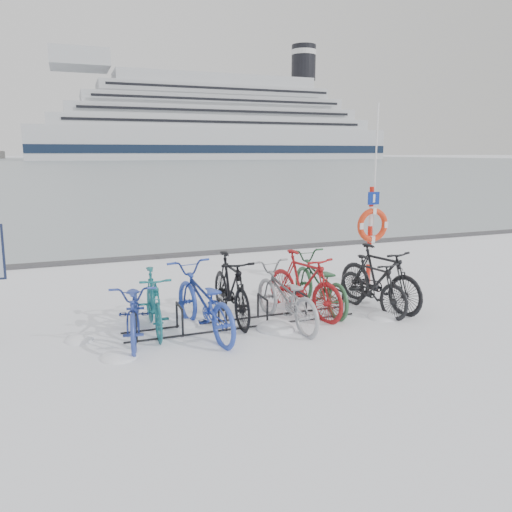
{
  "coord_description": "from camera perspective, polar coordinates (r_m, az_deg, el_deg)",
  "views": [
    {
      "loc": [
        -2.62,
        -7.63,
        2.86
      ],
      "look_at": [
        0.46,
        0.6,
        1.03
      ],
      "focal_mm": 35.0,
      "sensor_mm": 36.0,
      "label": 1
    }
  ],
  "objects": [
    {
      "name": "cruise_ferry",
      "position": [
        209.23,
        -4.83,
        14.44
      ],
      "size": [
        142.78,
        26.92,
        46.91
      ],
      "color": "silver",
      "rests_on": "ground"
    },
    {
      "name": "lifebuoy_station",
      "position": [
        11.17,
        13.13,
        3.44
      ],
      "size": [
        0.75,
        0.22,
        3.88
      ],
      "color": "red",
      "rests_on": "ground"
    },
    {
      "name": "bike_6",
      "position": [
        9.33,
        7.23,
        -2.79
      ],
      "size": [
        0.72,
        2.04,
        1.07
      ],
      "primitive_type": "imported",
      "rotation": [
        0.0,
        0.0,
        3.15
      ],
      "color": "#2B5B38",
      "rests_on": "ground"
    },
    {
      "name": "snow_drifts",
      "position": [
        8.37,
        -1.0,
        -8.24
      ],
      "size": [
        5.53,
        2.02,
        0.23
      ],
      "color": "white",
      "rests_on": "ground"
    },
    {
      "name": "bike_1",
      "position": [
        8.28,
        -11.64,
        -4.93
      ],
      "size": [
        0.54,
        1.74,
        1.04
      ],
      "primitive_type": "imported",
      "rotation": [
        0.0,
        0.0,
        -0.03
      ],
      "color": "#19646B",
      "rests_on": "ground"
    },
    {
      "name": "ice_sheet",
      "position": [
        162.67,
        -19.97,
        10.07
      ],
      "size": [
        400.0,
        298.0,
        0.02
      ],
      "primitive_type": "cube",
      "color": "#9CA8B1",
      "rests_on": "ground"
    },
    {
      "name": "bike_7",
      "position": [
        9.35,
        13.16,
        -3.06
      ],
      "size": [
        0.81,
        1.79,
        1.04
      ],
      "primitive_type": "imported",
      "rotation": [
        0.0,
        0.0,
        0.19
      ],
      "color": "black",
      "rests_on": "ground"
    },
    {
      "name": "bike_5",
      "position": [
        8.96,
        5.5,
        -3.01
      ],
      "size": [
        1.07,
        2.02,
        1.17
      ],
      "primitive_type": "imported",
      "rotation": [
        0.0,
        0.0,
        0.28
      ],
      "color": "maroon",
      "rests_on": "ground"
    },
    {
      "name": "bike_8",
      "position": [
        9.62,
        13.94,
        -2.17
      ],
      "size": [
        1.02,
        2.08,
        1.2
      ],
      "primitive_type": "imported",
      "rotation": [
        0.0,
        0.0,
        0.24
      ],
      "color": "black",
      "rests_on": "ground"
    },
    {
      "name": "bike_rack",
      "position": [
        8.5,
        -1.52,
        -6.63
      ],
      "size": [
        4.0,
        0.48,
        0.46
      ],
      "color": "black",
      "rests_on": "ground"
    },
    {
      "name": "bike_2",
      "position": [
        8.03,
        -6.07,
        -4.9
      ],
      "size": [
        1.09,
        2.26,
        1.13
      ],
      "primitive_type": "imported",
      "rotation": [
        0.0,
        0.0,
        3.3
      ],
      "color": "#2842AA",
      "rests_on": "ground"
    },
    {
      "name": "bike_4",
      "position": [
        8.42,
        3.35,
        -4.36
      ],
      "size": [
        0.91,
        2.07,
        1.05
      ],
      "primitive_type": "imported",
      "rotation": [
        0.0,
        0.0,
        3.25
      ],
      "color": "#999BA0",
      "rests_on": "ground"
    },
    {
      "name": "bike_3",
      "position": [
        8.64,
        -2.89,
        -3.46
      ],
      "size": [
        0.56,
        1.98,
        1.19
      ],
      "primitive_type": "imported",
      "rotation": [
        0.0,
        0.0,
        -0.0
      ],
      "color": "black",
      "rests_on": "ground"
    },
    {
      "name": "quay_edge",
      "position": [
        14.06,
        -9.4,
        0.07
      ],
      "size": [
        400.0,
        0.25,
        0.1
      ],
      "primitive_type": "cube",
      "color": "#3F3F42",
      "rests_on": "ground"
    },
    {
      "name": "bike_0",
      "position": [
        8.0,
        -13.7,
        -5.74
      ],
      "size": [
        0.93,
        1.99,
        1.0
      ],
      "primitive_type": "imported",
      "rotation": [
        0.0,
        0.0,
        -0.14
      ],
      "color": "#2B3E95",
      "rests_on": "ground"
    },
    {
      "name": "ground",
      "position": [
        8.56,
        -1.52,
        -7.78
      ],
      "size": [
        900.0,
        900.0,
        0.0
      ],
      "primitive_type": "plane",
      "color": "white",
      "rests_on": "ground"
    }
  ]
}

